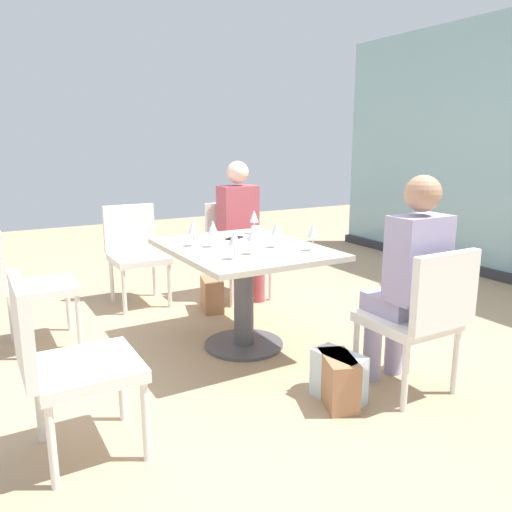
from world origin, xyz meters
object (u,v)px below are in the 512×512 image
chair_far_right (421,313)px  wine_glass_5 (234,238)px  wine_glass_0 (213,228)px  wine_glass_1 (313,231)px  person_far_left (241,224)px  handbag_1 (212,294)px  chair_front_right (63,357)px  chair_far_left (236,244)px  coffee_cup (256,232)px  wine_glass_2 (253,234)px  handbag_2 (339,376)px  wine_glass_3 (277,228)px  handbag_0 (338,381)px  wine_glass_6 (193,227)px  chair_front_left (25,279)px  cell_phone_on_table (234,238)px  person_far_right (409,273)px  wine_glass_4 (254,217)px  chair_side_end (135,248)px  dining_table_main (244,272)px

chair_far_right → wine_glass_5: size_ratio=4.70×
wine_glass_0 → wine_glass_1: 0.68m
person_far_left → handbag_1: (0.18, -0.38, -0.56)m
chair_front_right → wine_glass_1: (-0.40, 1.65, 0.37)m
chair_far_left → coffee_cup: (0.91, -0.30, 0.28)m
chair_far_right → coffee_cup: size_ratio=9.67×
person_far_left → wine_glass_2: person_far_left is taller
chair_far_left → coffee_cup: chair_far_left is taller
wine_glass_2 → handbag_2: wine_glass_2 is taller
chair_front_right → wine_glass_3: size_ratio=4.70×
handbag_0 → handbag_2: (-0.04, 0.03, 0.00)m
wine_glass_1 → wine_glass_6: same height
chair_front_left → cell_phone_on_table: size_ratio=6.04×
chair_far_right → cell_phone_on_table: chair_far_right is taller
person_far_right → handbag_2: bearing=-98.8°
chair_front_left → wine_glass_4: 1.71m
wine_glass_1 → handbag_2: (0.60, -0.24, -0.72)m
chair_front_right → chair_side_end: bearing=155.6°
chair_side_end → handbag_2: chair_side_end is taller
chair_front_left → wine_glass_3: size_ratio=4.70×
handbag_2 → wine_glass_5: bearing=-163.7°
chair_far_left → wine_glass_4: wine_glass_4 is taller
wine_glass_6 → wine_glass_4: bearing=109.4°
person_far_left → handbag_0: bearing=-13.0°
wine_glass_5 → handbag_0: wine_glass_5 is taller
chair_far_left → person_far_left: bearing=-0.0°
handbag_0 → wine_glass_6: bearing=-142.8°
cell_phone_on_table → handbag_0: 1.40m
dining_table_main → wine_glass_3: bearing=50.7°
chair_front_left → person_far_left: size_ratio=0.69×
wine_glass_4 → handbag_1: wine_glass_4 is taller
chair_front_left → coffee_cup: chair_front_left is taller
wine_glass_1 → person_far_right: bearing=16.2°
person_far_left → wine_glass_1: (1.36, -0.19, 0.16)m
chair_far_left → chair_front_left: bearing=-78.6°
person_far_left → coffee_cup: (0.80, -0.30, 0.08)m
chair_side_end → cell_phone_on_table: chair_side_end is taller
handbag_0 → handbag_1: same height
handbag_1 → person_far_left: bearing=130.0°
dining_table_main → wine_glass_5: bearing=-36.3°
person_far_right → handbag_1: size_ratio=4.20×
wine_glass_6 → handbag_2: 1.39m
wine_glass_1 → wine_glass_2: size_ratio=1.00×
dining_table_main → handbag_2: 1.03m
handbag_0 → chair_side_end: bearing=-149.9°
chair_side_end → wine_glass_5: wine_glass_5 is taller
chair_far_right → chair_far_left: size_ratio=1.00×
chair_front_left → wine_glass_1: wine_glass_1 is taller
chair_far_right → wine_glass_2: size_ratio=4.70×
dining_table_main → handbag_1: dining_table_main is taller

